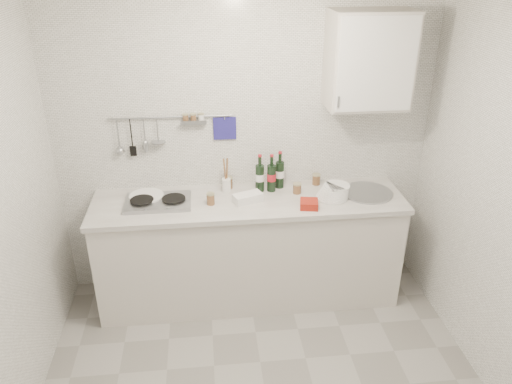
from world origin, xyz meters
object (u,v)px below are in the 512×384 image
Objects in this scene: plate_stack_hob at (146,198)px; utensil_crock at (226,183)px; wall_cabinet at (369,60)px; wine_bottles at (270,172)px; plate_stack_sink at (334,192)px.

plate_stack_hob is 0.64m from utensil_crock.
wall_cabinet reaches higher than plate_stack_hob.
wine_bottles is (-0.71, 0.04, -0.87)m from wall_cabinet.
wine_bottles is at bearing 177.10° from wall_cabinet.
plate_stack_hob is 0.98× the size of utensil_crock.
plate_stack_hob is 1.07× the size of plate_stack_sink.
utensil_crock is at bearing 177.72° from wine_bottles.
utensil_crock reaches higher than plate_stack_sink.
plate_stack_hob is 1.47m from plate_stack_sink.
wall_cabinet is 2.64× the size of plate_stack_sink.
wine_bottles is (-0.48, 0.19, 0.11)m from plate_stack_sink.
plate_stack_hob is (-1.70, -0.04, -1.01)m from wall_cabinet.
plate_stack_sink is at bearing -145.77° from wall_cabinet.
wall_cabinet is 1.44m from utensil_crock.
plate_stack_hob is 1.00m from wine_bottles.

